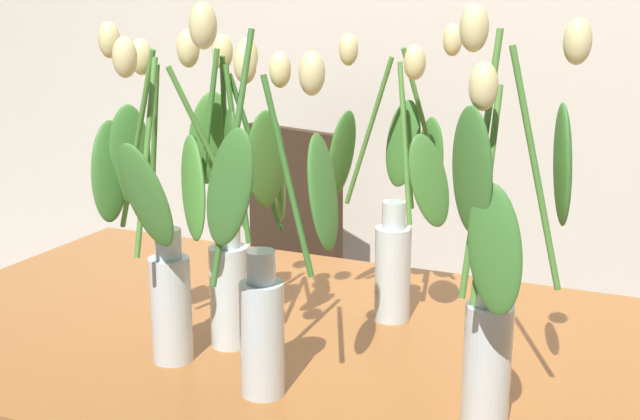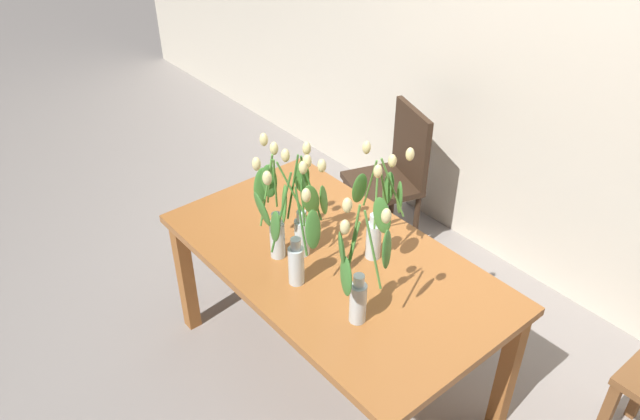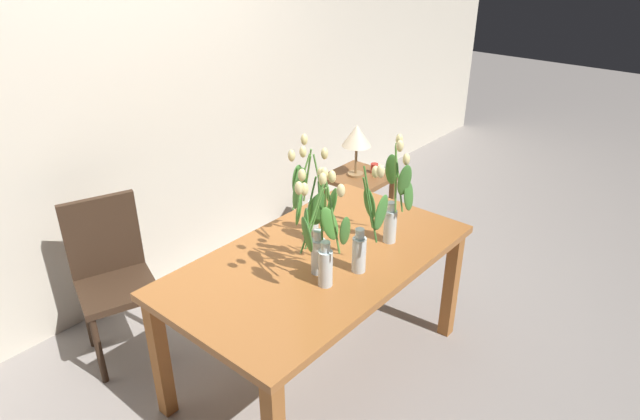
# 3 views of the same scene
# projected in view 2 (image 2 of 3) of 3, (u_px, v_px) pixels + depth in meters

# --- Properties ---
(ground_plane) EXTENTS (18.00, 18.00, 0.00)m
(ground_plane) POSITION_uv_depth(u_px,v_px,m) (332.00, 368.00, 3.21)
(ground_plane) COLOR gray
(room_wall_rear) EXTENTS (9.00, 0.10, 2.70)m
(room_wall_rear) POSITION_uv_depth(u_px,v_px,m) (549.00, 52.00, 3.21)
(room_wall_rear) COLOR beige
(room_wall_rear) RESTS_ON ground
(dining_table) EXTENTS (1.60, 0.90, 0.74)m
(dining_table) POSITION_uv_depth(u_px,v_px,m) (333.00, 273.00, 2.84)
(dining_table) COLOR #A3602D
(dining_table) RESTS_ON ground
(tulip_vase_0) EXTENTS (0.17, 0.19, 0.59)m
(tulip_vase_0) POSITION_uv_depth(u_px,v_px,m) (295.00, 250.00, 2.53)
(tulip_vase_0) COLOR silver
(tulip_vase_0) RESTS_ON dining_table
(tulip_vase_1) EXTENTS (0.16, 0.21, 0.59)m
(tulip_vase_1) POSITION_uv_depth(u_px,v_px,m) (358.00, 280.00, 2.33)
(tulip_vase_1) COLOR silver
(tulip_vase_1) RESTS_ON dining_table
(tulip_vase_2) EXTENTS (0.23, 0.25, 0.55)m
(tulip_vase_2) POSITION_uv_depth(u_px,v_px,m) (303.00, 213.00, 2.68)
(tulip_vase_2) COLOR silver
(tulip_vase_2) RESTS_ON dining_table
(tulip_vase_3) EXTENTS (0.26, 0.26, 0.56)m
(tulip_vase_3) POSITION_uv_depth(u_px,v_px,m) (276.00, 211.00, 2.68)
(tulip_vase_3) COLOR silver
(tulip_vase_3) RESTS_ON dining_table
(tulip_vase_4) EXTENTS (0.27, 0.21, 0.55)m
(tulip_vase_4) POSITION_uv_depth(u_px,v_px,m) (378.00, 215.00, 2.68)
(tulip_vase_4) COLOR silver
(tulip_vase_4) RESTS_ON dining_table
(dining_chair) EXTENTS (0.51, 0.51, 0.93)m
(dining_chair) POSITION_uv_depth(u_px,v_px,m) (394.00, 172.00, 3.82)
(dining_chair) COLOR #382619
(dining_chair) RESTS_ON ground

